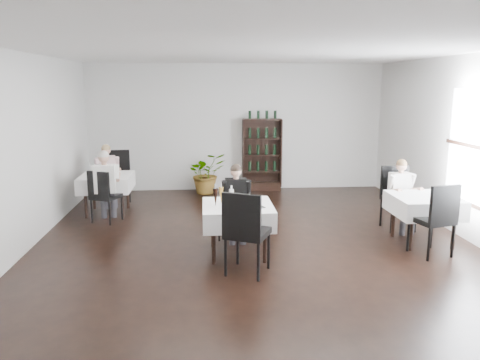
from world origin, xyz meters
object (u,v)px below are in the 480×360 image
Objects in this scene: potted_tree at (206,173)px; diner_main at (236,197)px; main_table at (238,214)px; wine_shelf at (262,155)px.

diner_main is at bearing -82.25° from potted_tree.
diner_main reaches higher than main_table.
potted_tree is 0.76× the size of diner_main.
main_table is at bearing -83.94° from potted_tree.
wine_shelf is 3.74m from diner_main.
wine_shelf is 1.40m from potted_tree.
potted_tree reaches higher than main_table.
main_table is (-0.90, -4.31, -0.23)m from wine_shelf.
diner_main is (0.46, -3.41, 0.25)m from potted_tree.
potted_tree is at bearing 96.06° from main_table.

